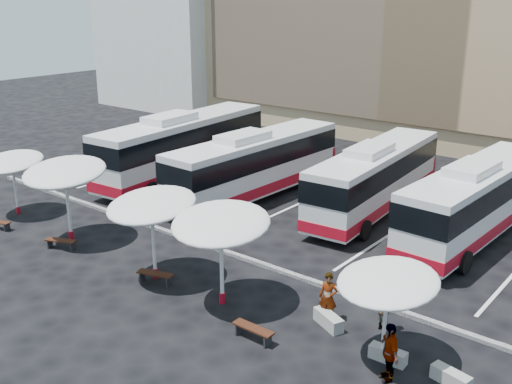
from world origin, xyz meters
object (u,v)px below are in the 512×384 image
Objects in this scene: conc_bench_2 at (451,378)px; passenger_0 at (328,297)px; sunshade_0 at (12,162)px; bus_1 at (255,163)px; sunshade_1 at (65,172)px; conc_bench_1 at (388,355)px; wood_bench_2 at (155,275)px; conc_bench_0 at (328,320)px; bus_3 at (477,199)px; wood_bench_3 at (253,330)px; sunshade_2 at (152,205)px; passenger_1 at (386,309)px; sunshade_4 at (388,282)px; bus_0 at (183,144)px; sunshade_3 at (221,224)px; passenger_2 at (389,352)px; bus_2 at (376,176)px; wood_bench_1 at (61,242)px.

passenger_0 is at bearing 169.98° from conc_bench_2.
bus_1 is at bearing 50.96° from sunshade_0.
conc_bench_1 is at bearing 1.49° from sunshade_1.
wood_bench_2 is 11.83m from conc_bench_2.
conc_bench_1 is at bearing -33.36° from passenger_0.
conc_bench_0 is 4.63m from conc_bench_2.
sunshade_0 reaches higher than conc_bench_2.
sunshade_0 is 0.84× the size of sunshade_1.
wood_bench_2 is at bearing -4.44° from sunshade_0.
bus_3 is 7.96× the size of wood_bench_3.
bus_1 is at bearing 108.42° from wood_bench_2.
sunshade_0 reaches higher than passenger_0.
sunshade_1 is 2.68× the size of passenger_0.
conc_bench_2 is (18.25, 0.52, -3.11)m from sunshade_1.
bus_3 is 7.87× the size of wood_bench_2.
bus_1 reaches higher than bus_3.
bus_1 is 6.79× the size of passenger_0.
sunshade_0 is at bearing -177.99° from conc_bench_0.
wood_bench_2 is at bearing -120.39° from bus_3.
wood_bench_3 is (6.03, -1.07, -2.80)m from sunshade_2.
sunshade_0 is at bearing 35.16° from passenger_1.
bus_1 is at bearing 107.20° from sunshade_2.
sunshade_1 is 16.10m from sunshade_4.
conc_bench_2 is (21.33, -10.01, -1.93)m from bus_0.
sunshade_3 is (-5.04, -12.26, 1.24)m from bus_3.
passenger_1 is (18.37, -8.47, -1.34)m from bus_0.
sunshade_1 is 1.28× the size of sunshade_2.
bus_3 reaches higher than sunshade_0.
passenger_0 is 3.74m from passenger_2.
sunshade_1 is (-14.68, -12.20, 1.37)m from bus_3.
bus_1 is 1.01× the size of bus_3.
bus_1 is 11.99m from bus_3.
wood_bench_3 is 4.44m from conc_bench_1.
bus_3 is 10.08× the size of conc_bench_2.
bus_2 is 13.46m from wood_bench_2.
conc_bench_0 reaches higher than wood_bench_2.
sunshade_0 reaches higher than passenger_1.
bus_1 is at bearing 147.46° from conc_bench_2.
sunshade_1 is at bearing -175.68° from conc_bench_0.
wood_bench_2 is 5.72m from wood_bench_3.
conc_bench_0 is (7.18, 1.57, -0.11)m from wood_bench_2.
bus_2 is 11.95m from passenger_0.
conc_bench_1 is (0.15, 0.09, -2.54)m from sunshade_4.
bus_3 is at bearing 42.89° from wood_bench_1.
bus_3 is 19.14m from sunshade_1.
bus_2 is 18.94m from sunshade_0.
passenger_0 is (1.25, 2.67, 0.55)m from wood_bench_3.
conc_bench_1 is (7.02, -12.11, -1.71)m from bus_2.
passenger_1 is (12.45, -8.30, -1.19)m from bus_1.
bus_1 is 16.64m from sunshade_4.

